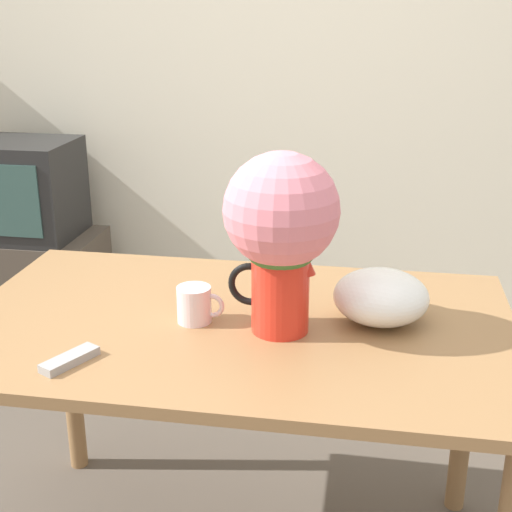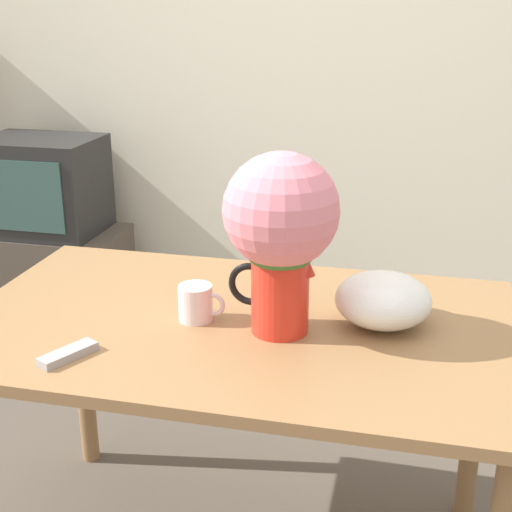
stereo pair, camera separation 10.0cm
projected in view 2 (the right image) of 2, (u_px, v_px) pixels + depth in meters
The scene contains 8 objects.
wall_back at pixel (306, 58), 3.23m from camera, with size 8.00×0.05×2.60m.
table at pixel (237, 356), 1.85m from camera, with size 1.41×0.86×0.78m.
flower_vase at pixel (281, 226), 1.67m from camera, with size 0.28×0.28×0.45m.
coffee_mug at pixel (197, 303), 1.80m from camera, with size 0.12×0.09×0.09m.
white_bowl at pixel (383, 300), 1.77m from camera, with size 0.24×0.24×0.13m.
remote_control at pixel (68, 354), 1.62m from camera, with size 0.10×0.15×0.02m.
tv_stand at pixel (52, 281), 3.47m from camera, with size 0.71×0.41×0.52m.
tv_set at pixel (42, 185), 3.31m from camera, with size 0.54×0.41×0.44m.
Camera 2 is at (0.55, -1.35, 1.55)m, focal length 50.00 mm.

